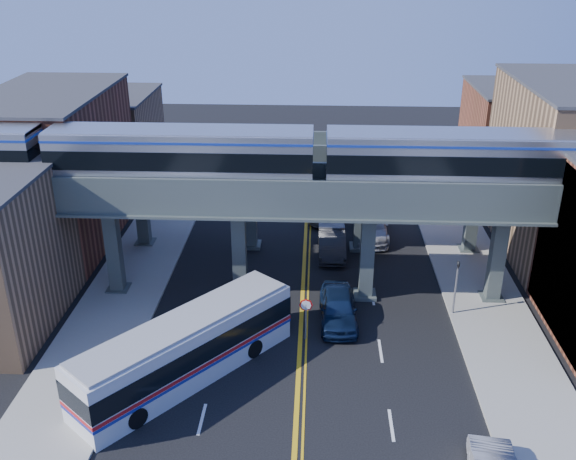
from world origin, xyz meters
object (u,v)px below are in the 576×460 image
Objects in this scene: traffic_signal at (456,282)px; transit_bus at (186,349)px; car_lane_a at (338,308)px; car_lane_b at (332,242)px; car_lane_d at (371,225)px; transit_train at (181,155)px; car_lane_c at (329,207)px; stop_sign at (306,313)px.

traffic_signal reaches higher than transit_bus.
traffic_signal reaches higher than car_lane_a.
car_lane_b is at bearing 12.94° from transit_bus.
car_lane_a is 0.86× the size of car_lane_d.
car_lane_a is (7.96, 5.73, -0.77)m from transit_bus.
transit_train reaches higher than transit_bus.
car_lane_a is at bearing -17.61° from transit_train.
transit_bus is 16.78m from car_lane_b.
car_lane_c is (-0.39, 15.92, -0.06)m from car_lane_a.
traffic_signal is (8.90, 3.00, 0.54)m from stop_sign.
car_lane_c is 0.98× the size of car_lane_d.
car_lane_c is at bearing 116.37° from traffic_signal.
stop_sign is 0.48× the size of car_lane_b.
transit_train reaches higher than car_lane_a.
car_lane_b is 4.35m from car_lane_d.
car_lane_d is (3.05, 3.11, 0.00)m from car_lane_b.
transit_bus is at bearing -102.02° from car_lane_c.
stop_sign is 11.30m from car_lane_b.
car_lane_c is at bearing 21.11° from transit_bus.
stop_sign is 0.64× the size of traffic_signal.
transit_bus is at bearing -155.82° from traffic_signal.
traffic_signal is 0.36× the size of transit_bus.
car_lane_a reaches higher than car_lane_b.
stop_sign is (7.55, -5.00, -7.55)m from transit_train.
transit_bus reaches higher than car_lane_a.
transit_train reaches higher than car_lane_b.
traffic_signal is 10.99m from car_lane_b.
transit_train is 11.68m from transit_bus.
car_lane_a is (1.89, 2.00, -0.84)m from stop_sign.
traffic_signal is 0.76× the size of car_lane_a.
car_lane_a is at bearing -101.88° from car_lane_d.
transit_train reaches higher than stop_sign.
stop_sign is 15.04m from car_lane_d.
car_lane_b is (-7.25, 8.15, -1.39)m from traffic_signal.
traffic_signal is 0.67× the size of car_lane_c.
car_lane_a is 0.98× the size of car_lane_b.
transit_bus is 1.87× the size of car_lane_c.
car_lane_b is 0.88× the size of car_lane_d.
traffic_signal is 7.21m from car_lane_a.
traffic_signal is 12.10m from car_lane_d.
stop_sign is 9.41m from traffic_signal.
car_lane_a is at bearing -89.33° from car_lane_b.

